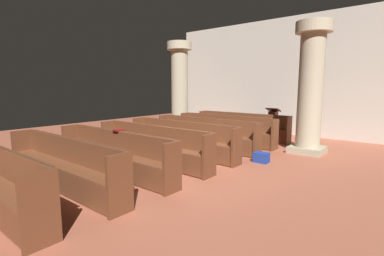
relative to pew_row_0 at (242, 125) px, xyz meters
The scene contains 14 objects.
ground_plane 4.19m from the pew_row_0, 79.53° to the right, with size 19.20×19.20×0.00m, color #AD5B42.
back_wall 2.76m from the pew_row_0, 69.15° to the left, with size 10.00×0.16×4.50m, color beige.
pew_row_0 is the anchor object (origin of this frame).
pew_row_1 1.10m from the pew_row_0, 90.00° to the right, with size 3.53×0.46×0.92m.
pew_row_2 2.21m from the pew_row_0, 90.00° to the right, with size 3.53×0.46×0.92m.
pew_row_3 3.31m from the pew_row_0, 90.00° to the right, with size 3.53×0.46×0.92m.
pew_row_4 4.42m from the pew_row_0, 90.00° to the right, with size 3.53×0.46×0.92m.
pew_row_5 5.52m from the pew_row_0, 90.00° to the right, with size 3.53×0.47×0.92m.
pew_row_6 6.63m from the pew_row_0, 90.00° to the right, with size 3.53×0.46×0.92m.
pillar_aisle_side 3.05m from the pew_row_0, 17.98° to the right, with size 0.96×0.96×3.61m.
pillar_far_side 2.94m from the pew_row_0, 168.10° to the right, with size 0.96×0.96×3.61m.
lectern 1.35m from the pew_row_0, 59.29° to the left, with size 0.48×0.45×1.08m.
hymn_book 5.36m from the pew_row_0, 90.50° to the right, with size 0.16×0.22×0.03m, color maroon.
kneeler_box_blue 3.36m from the pew_row_0, 52.36° to the right, with size 0.35×0.26×0.25m, color navy.
Camera 1 is at (4.25, -4.93, 1.86)m, focal length 26.37 mm.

